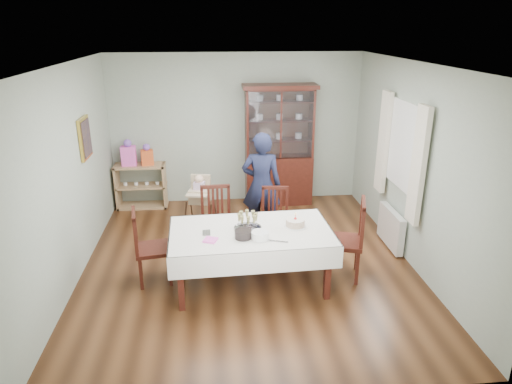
{
  "coord_description": "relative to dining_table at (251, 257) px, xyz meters",
  "views": [
    {
      "loc": [
        -0.44,
        -5.65,
        3.16
      ],
      "look_at": [
        0.13,
        0.2,
        0.98
      ],
      "focal_mm": 32.0,
      "sensor_mm": 36.0,
      "label": 1
    }
  ],
  "objects": [
    {
      "name": "window",
      "position": [
        2.23,
        0.86,
        1.17
      ],
      "size": [
        0.04,
        1.02,
        1.22
      ],
      "primitive_type": "cube",
      "color": "white",
      "rests_on": "room_shell"
    },
    {
      "name": "floor",
      "position": [
        0.01,
        0.56,
        -0.38
      ],
      "size": [
        5.0,
        5.0,
        0.0
      ],
      "primitive_type": "plane",
      "color": "#593319",
      "rests_on": "ground"
    },
    {
      "name": "chair_far_right",
      "position": [
        0.44,
        0.98,
        -0.11
      ],
      "size": [
        0.45,
        0.45,
        0.91
      ],
      "rotation": [
        0.0,
        0.0,
        -0.11
      ],
      "color": "#441811",
      "rests_on": "floor"
    },
    {
      "name": "cutlery",
      "position": [
        -0.58,
        -0.03,
        0.38
      ],
      "size": [
        0.12,
        0.17,
        0.01
      ],
      "primitive_type": null,
      "rotation": [
        0.0,
        0.0,
        0.02
      ],
      "color": "silver",
      "rests_on": "dining_table"
    },
    {
      "name": "room_shell",
      "position": [
        0.01,
        1.09,
        1.32
      ],
      "size": [
        5.0,
        5.0,
        5.0
      ],
      "color": "#9EAA99",
      "rests_on": "floor"
    },
    {
      "name": "high_chair",
      "position": [
        -0.66,
        1.7,
        -0.02
      ],
      "size": [
        0.5,
        0.5,
        0.95
      ],
      "rotation": [
        0.0,
        0.0,
        -0.22
      ],
      "color": "black",
      "rests_on": "floor"
    },
    {
      "name": "napkin_stack",
      "position": [
        -0.5,
        -0.24,
        0.39
      ],
      "size": [
        0.19,
        0.19,
        0.02
      ],
      "primitive_type": "cube",
      "rotation": [
        0.0,
        0.0,
        -0.35
      ],
      "color": "#FA5CCA",
      "rests_on": "dining_table"
    },
    {
      "name": "dining_table",
      "position": [
        0.0,
        0.0,
        0.0
      ],
      "size": [
        2.04,
        1.22,
        0.76
      ],
      "rotation": [
        0.0,
        0.0,
        0.04
      ],
      "color": "#441811",
      "rests_on": "floor"
    },
    {
      "name": "curtain_right",
      "position": [
        2.17,
        1.48,
        1.07
      ],
      "size": [
        0.07,
        0.3,
        1.55
      ],
      "primitive_type": "cube",
      "color": "silver",
      "rests_on": "room_shell"
    },
    {
      "name": "birthday_cake",
      "position": [
        0.56,
        0.06,
        0.42
      ],
      "size": [
        0.27,
        0.27,
        0.19
      ],
      "color": "white",
      "rests_on": "dining_table"
    },
    {
      "name": "plate_stack_dark",
      "position": [
        -0.11,
        -0.2,
        0.42
      ],
      "size": [
        0.26,
        0.26,
        0.1
      ],
      "primitive_type": "cylinder",
      "rotation": [
        0.0,
        0.0,
        -0.32
      ],
      "color": "black",
      "rests_on": "dining_table"
    },
    {
      "name": "curtain_left",
      "position": [
        2.17,
        0.24,
        1.07
      ],
      "size": [
        0.07,
        0.3,
        1.55
      ],
      "primitive_type": "cube",
      "color": "silver",
      "rests_on": "room_shell"
    },
    {
      "name": "champagne_tray",
      "position": [
        -0.04,
        0.06,
        0.44
      ],
      "size": [
        0.35,
        0.35,
        0.21
      ],
      "color": "silver",
      "rests_on": "dining_table"
    },
    {
      "name": "radiator",
      "position": [
        2.17,
        0.86,
        -0.08
      ],
      "size": [
        0.1,
        0.8,
        0.55
      ],
      "primitive_type": "cube",
      "color": "white",
      "rests_on": "floor"
    },
    {
      "name": "picture_frame",
      "position": [
        -2.21,
        1.36,
        1.27
      ],
      "size": [
        0.04,
        0.48,
        0.58
      ],
      "primitive_type": "cube",
      "color": "gold",
      "rests_on": "room_shell"
    },
    {
      "name": "gift_bag_orange",
      "position": [
        -1.59,
        2.82,
        0.59
      ],
      "size": [
        0.23,
        0.19,
        0.38
      ],
      "color": "#DC5522",
      "rests_on": "sideboard"
    },
    {
      "name": "chair_end_right",
      "position": [
        1.23,
        0.1,
        -0.07
      ],
      "size": [
        0.6,
        0.6,
        1.07
      ],
      "rotation": [
        0.0,
        0.0,
        -1.86
      ],
      "color": "#441811",
      "rests_on": "floor"
    },
    {
      "name": "gift_bag_pink",
      "position": [
        -1.91,
        2.82,
        0.62
      ],
      "size": [
        0.26,
        0.18,
        0.47
      ],
      "color": "#FA5CCA",
      "rests_on": "sideboard"
    },
    {
      "name": "sideboard",
      "position": [
        -1.74,
        2.84,
        0.02
      ],
      "size": [
        0.9,
        0.38,
        0.8
      ],
      "color": "tan",
      "rests_on": "floor"
    },
    {
      "name": "chair_end_left",
      "position": [
        -1.25,
        0.22,
        -0.09
      ],
      "size": [
        0.51,
        0.51,
        0.99
      ],
      "rotation": [
        0.0,
        0.0,
        1.74
      ],
      "color": "#441811",
      "rests_on": "floor"
    },
    {
      "name": "cake_knife",
      "position": [
        0.26,
        -0.33,
        0.38
      ],
      "size": [
        0.29,
        0.12,
        0.01
      ],
      "primitive_type": "cube",
      "rotation": [
        0.0,
        0.0,
        -0.32
      ],
      "color": "silver",
      "rests_on": "dining_table"
    },
    {
      "name": "woman",
      "position": [
        0.29,
        1.47,
        0.44
      ],
      "size": [
        0.65,
        0.48,
        1.66
      ],
      "primitive_type": "imported",
      "rotation": [
        0.0,
        0.0,
        3.0
      ],
      "color": "black",
      "rests_on": "floor"
    },
    {
      "name": "chair_far_left",
      "position": [
        -0.41,
        0.89,
        -0.09
      ],
      "size": [
        0.47,
        0.47,
        0.99
      ],
      "rotation": [
        0.0,
        0.0,
        0.05
      ],
      "color": "#441811",
      "rests_on": "floor"
    },
    {
      "name": "plate_stack_white",
      "position": [
        0.09,
        -0.24,
        0.42
      ],
      "size": [
        0.27,
        0.27,
        0.09
      ],
      "primitive_type": "cylinder",
      "rotation": [
        0.0,
        0.0,
        -0.37
      ],
      "color": "white",
      "rests_on": "dining_table"
    },
    {
      "name": "china_cabinet",
      "position": [
        0.76,
        2.82,
        0.74
      ],
      "size": [
        1.3,
        0.48,
        2.18
      ],
      "color": "#441811",
      "rests_on": "floor"
    }
  ]
}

